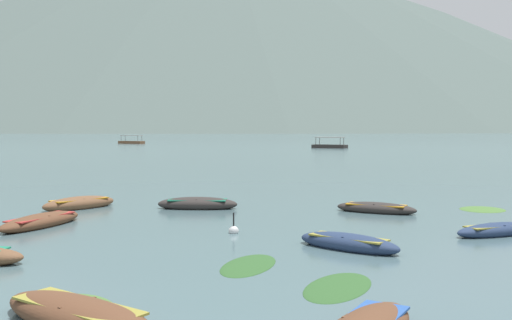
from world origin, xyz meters
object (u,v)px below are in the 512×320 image
at_px(rowboat_9, 79,204).
at_px(ferry_2, 330,146).
at_px(rowboat_7, 498,230).
at_px(rowboat_3, 41,221).
at_px(ferry_0, 131,142).
at_px(mooring_buoy, 234,231).
at_px(rowboat_5, 376,208).
at_px(rowboat_13, 78,316).
at_px(rowboat_11, 198,204).
at_px(rowboat_6, 348,243).

distance_m(rowboat_9, ferry_2, 97.34).
bearing_deg(rowboat_7, rowboat_9, 162.36).
height_order(rowboat_3, ferry_2, ferry_2).
bearing_deg(ferry_2, ferry_0, 148.02).
bearing_deg(ferry_0, rowboat_3, -74.77).
bearing_deg(mooring_buoy, ferry_2, 85.31).
xyz_separation_m(rowboat_5, mooring_buoy, (-6.24, -6.15, -0.10)).
distance_m(rowboat_3, rowboat_9, 5.52).
bearing_deg(rowboat_5, rowboat_7, -55.73).
height_order(rowboat_5, rowboat_13, rowboat_13).
relative_size(rowboat_5, rowboat_11, 1.00).
xyz_separation_m(rowboat_3, rowboat_13, (6.29, -11.84, 0.02)).
height_order(rowboat_6, mooring_buoy, mooring_buoy).
distance_m(rowboat_3, rowboat_13, 13.41).
xyz_separation_m(rowboat_6, rowboat_13, (-6.14, -8.24, 0.02)).
distance_m(rowboat_7, ferry_0, 145.80).
bearing_deg(rowboat_9, ferry_0, 105.63).
xyz_separation_m(rowboat_3, ferry_0, (-36.62, 134.54, 0.24)).
bearing_deg(rowboat_3, rowboat_13, -62.01).
xyz_separation_m(rowboat_7, mooring_buoy, (-10.14, -0.43, -0.09)).
distance_m(ferry_2, mooring_buoy, 102.60).
bearing_deg(mooring_buoy, rowboat_9, 143.61).
bearing_deg(ferry_0, rowboat_7, -67.86).
bearing_deg(ferry_2, rowboat_5, -91.28).
xyz_separation_m(rowboat_9, ferry_0, (-36.10, 129.05, 0.21)).
height_order(rowboat_3, rowboat_5, rowboat_3).
bearing_deg(rowboat_11, rowboat_7, -26.44).
relative_size(rowboat_3, rowboat_9, 1.17).
bearing_deg(ferry_2, rowboat_9, -100.13).
bearing_deg(rowboat_7, rowboat_11, 153.56).
bearing_deg(rowboat_9, ferry_2, 79.87).
xyz_separation_m(rowboat_11, mooring_buoy, (2.67, -6.80, -0.14)).
relative_size(rowboat_9, ferry_2, 0.52).
height_order(rowboat_3, rowboat_11, rowboat_11).
bearing_deg(rowboat_7, mooring_buoy, -177.55).
distance_m(rowboat_3, mooring_buoy, 8.26).
relative_size(rowboat_7, mooring_buoy, 4.24).
xyz_separation_m(rowboat_3, ferry_2, (16.59, 101.32, 0.24)).
height_order(rowboat_5, rowboat_7, rowboat_5).
bearing_deg(ferry_2, rowboat_11, -96.61).
height_order(ferry_0, mooring_buoy, ferry_0).
bearing_deg(ferry_0, rowboat_13, -73.66).
relative_size(rowboat_6, rowboat_11, 0.91).
relative_size(rowboat_5, rowboat_7, 1.05).
xyz_separation_m(rowboat_9, mooring_buoy, (8.73, -6.43, -0.14)).
bearing_deg(rowboat_6, rowboat_3, 163.83).
height_order(rowboat_3, mooring_buoy, mooring_buoy).
height_order(rowboat_9, ferry_0, ferry_0).
xyz_separation_m(rowboat_7, ferry_0, (-54.96, 135.05, 0.26)).
xyz_separation_m(ferry_2, mooring_buoy, (-8.39, -102.26, -0.35)).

